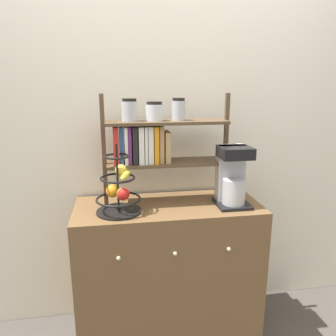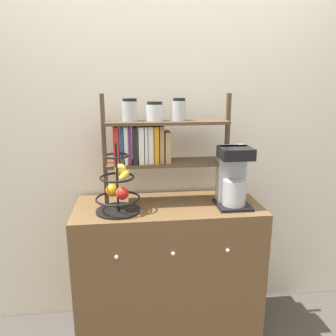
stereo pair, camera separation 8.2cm
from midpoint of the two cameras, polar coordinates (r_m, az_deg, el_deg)
The scene contains 5 objects.
wall_back at distance 2.17m, azimuth -2.30°, elevation 6.38°, with size 7.00×0.05×2.60m, color silver.
sideboard at distance 2.20m, azimuth -1.11°, elevation -17.33°, with size 1.13×0.50×0.89m.
coffee_maker at distance 1.99m, azimuth 9.97°, elevation -1.41°, with size 0.19×0.21×0.36m.
fruit_stand at distance 1.88m, azimuth -9.77°, elevation -3.87°, with size 0.26×0.26×0.40m.
shelf_hutch at distance 1.94m, azimuth -4.07°, elevation 5.10°, with size 0.76×0.20×0.66m.
Camera 1 is at (-0.30, -1.61, 1.60)m, focal length 35.00 mm.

